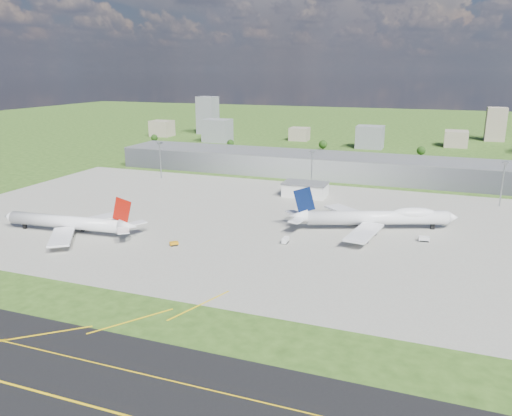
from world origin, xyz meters
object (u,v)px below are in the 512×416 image
(airliner_red_twin, at_px, (70,223))
(tug_yellow, at_px, (174,244))
(airliner_blue_quad, at_px, (377,218))
(van_white_near, at_px, (285,240))
(van_white_far, at_px, (424,239))

(airliner_red_twin, bearing_deg, tug_yellow, 177.55)
(airliner_blue_quad, height_order, tug_yellow, airliner_blue_quad)
(airliner_blue_quad, bearing_deg, van_white_near, -156.96)
(airliner_red_twin, relative_size, tug_yellow, 17.32)
(van_white_near, height_order, van_white_far, van_white_near)
(airliner_red_twin, xyz_separation_m, tug_yellow, (54.40, 1.82, -4.32))
(tug_yellow, distance_m, van_white_near, 49.62)
(airliner_red_twin, bearing_deg, van_white_far, -168.18)
(airliner_red_twin, xyz_separation_m, van_white_far, (157.95, 45.85, -4.05))
(airliner_blue_quad, distance_m, tug_yellow, 97.98)
(airliner_red_twin, height_order, van_white_far, airliner_red_twin)
(airliner_red_twin, relative_size, van_white_near, 14.46)
(tug_yellow, distance_m, van_white_far, 112.52)
(van_white_near, bearing_deg, airliner_red_twin, 102.77)
(tug_yellow, bearing_deg, van_white_far, -19.94)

